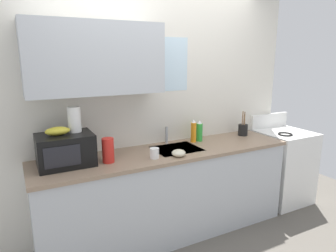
% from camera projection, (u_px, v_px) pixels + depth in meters
% --- Properties ---
extents(kitchen_wall_assembly, '(3.35, 0.42, 2.50)m').
position_uv_depth(kitchen_wall_assembly, '(142.00, 100.00, 3.06)').
color(kitchen_wall_assembly, silver).
rests_on(kitchen_wall_assembly, ground).
extents(counter_unit, '(2.58, 0.63, 0.90)m').
position_uv_depth(counter_unit, '(168.00, 192.00, 3.07)').
color(counter_unit, '#B2B7BC').
rests_on(counter_unit, ground).
extents(sink_faucet, '(0.03, 0.03, 0.18)m').
position_uv_depth(sink_faucet, '(167.00, 135.00, 3.20)').
color(sink_faucet, '#B2B5BA').
rests_on(sink_faucet, counter_unit).
extents(stove_range, '(0.60, 0.60, 1.08)m').
position_uv_depth(stove_range, '(282.00, 166.00, 3.81)').
color(stove_range, white).
rests_on(stove_range, ground).
extents(microwave, '(0.46, 0.35, 0.27)m').
position_uv_depth(microwave, '(65.00, 150.00, 2.55)').
color(microwave, black).
rests_on(microwave, counter_unit).
extents(banana_bunch, '(0.20, 0.11, 0.07)m').
position_uv_depth(banana_bunch, '(58.00, 131.00, 2.49)').
color(banana_bunch, gold).
rests_on(banana_bunch, microwave).
extents(paper_towel_roll, '(0.11, 0.11, 0.22)m').
position_uv_depth(paper_towel_roll, '(74.00, 119.00, 2.58)').
color(paper_towel_roll, white).
rests_on(paper_towel_roll, microwave).
extents(dish_soap_bottle_orange, '(0.06, 0.06, 0.25)m').
position_uv_depth(dish_soap_bottle_orange, '(194.00, 131.00, 3.24)').
color(dish_soap_bottle_orange, orange).
rests_on(dish_soap_bottle_orange, counter_unit).
extents(dish_soap_bottle_green, '(0.07, 0.07, 0.23)m').
position_uv_depth(dish_soap_bottle_green, '(199.00, 131.00, 3.29)').
color(dish_soap_bottle_green, green).
rests_on(dish_soap_bottle_green, counter_unit).
extents(cereal_canister, '(0.10, 0.10, 0.22)m').
position_uv_depth(cereal_canister, '(108.00, 150.00, 2.62)').
color(cereal_canister, red).
rests_on(cereal_canister, counter_unit).
extents(mug_white, '(0.08, 0.08, 0.09)m').
position_uv_depth(mug_white, '(154.00, 153.00, 2.74)').
color(mug_white, white).
rests_on(mug_white, counter_unit).
extents(utensil_crock, '(0.11, 0.11, 0.29)m').
position_uv_depth(utensil_crock, '(243.00, 129.00, 3.53)').
color(utensil_crock, black).
rests_on(utensil_crock, counter_unit).
extents(small_bowl, '(0.13, 0.13, 0.06)m').
position_uv_depth(small_bowl, '(179.00, 153.00, 2.79)').
color(small_bowl, beige).
rests_on(small_bowl, counter_unit).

